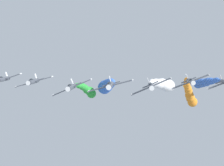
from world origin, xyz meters
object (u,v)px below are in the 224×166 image
Objects in this scene: airplane_right_outer at (33,81)px; airplane_high_slot at (3,79)px; airplane_lead at (110,85)px; airplane_left_inner at (151,86)px; airplane_right_inner at (71,87)px; airplane_left_outer at (191,81)px.

airplane_high_slot reaches higher than airplane_right_outer.
airplane_high_slot is (29.06, -25.20, -0.30)m from airplane_lead.
airplane_right_inner is (17.40, -1.12, -0.36)m from airplane_left_inner.
airplane_lead is 1.00× the size of airplane_left_inner.
airplane_left_outer is (-18.02, -16.69, -0.19)m from airplane_lead.
airplane_left_outer is at bearing -133.75° from airplane_left_inner.
airplane_right_outer reaches higher than airplane_left_inner.
airplane_right_inner is 1.00× the size of airplane_high_slot.
airplane_right_outer is at bearing 138.79° from airplane_high_slot.
airplane_lead is 1.00× the size of airplane_left_outer.
airplane_left_outer reaches higher than airplane_high_slot.
airplane_left_outer is at bearing -137.20° from airplane_lead.
airplane_left_inner is (-8.42, -6.66, -0.62)m from airplane_lead.
airplane_high_slot is at bearing -41.21° from airplane_right_outer.
airplane_left_outer is (-27.00, -8.91, 0.79)m from airplane_right_inner.
airplane_lead reaches higher than airplane_right_inner.
airplane_left_outer is (-9.61, -10.03, 0.43)m from airplane_left_inner.
airplane_left_inner is 1.00× the size of airplane_high_slot.
airplane_left_inner is at bearing 160.07° from airplane_right_outer.
airplane_lead is 1.00× the size of airplane_right_outer.
airplane_right_outer is at bearing -40.80° from airplane_lead.
airplane_right_outer is (10.42, -8.97, 0.65)m from airplane_right_inner.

